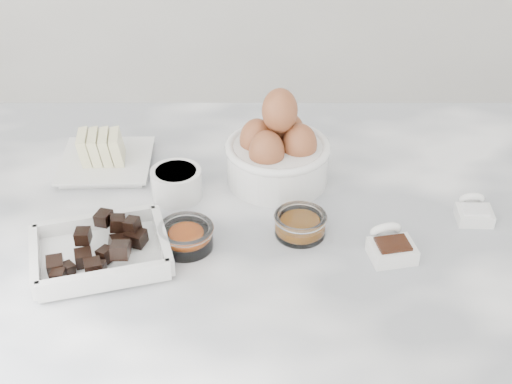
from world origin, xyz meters
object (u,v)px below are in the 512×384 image
(honey_bowl, at_px, (300,224))
(salt_spoon, at_px, (474,211))
(chocolate_dish, at_px, (100,249))
(butter_plate, at_px, (104,155))
(sugar_ramekin, at_px, (176,182))
(zest_bowl, at_px, (186,236))
(vanilla_spoon, at_px, (390,245))
(egg_bowl, at_px, (278,152))

(honey_bowl, distance_m, salt_spoon, 0.27)
(chocolate_dish, distance_m, butter_plate, 0.25)
(honey_bowl, bearing_deg, sugar_ramekin, 152.86)
(honey_bowl, relative_size, zest_bowl, 0.96)
(chocolate_dish, bearing_deg, sugar_ramekin, 60.36)
(sugar_ramekin, height_order, vanilla_spoon, same)
(butter_plate, xyz_separation_m, egg_bowl, (0.29, -0.04, 0.03))
(butter_plate, distance_m, egg_bowl, 0.29)
(chocolate_dish, relative_size, salt_spoon, 3.37)
(vanilla_spoon, bearing_deg, chocolate_dish, -177.71)
(zest_bowl, relative_size, vanilla_spoon, 0.97)
(chocolate_dish, xyz_separation_m, salt_spoon, (0.55, 0.10, -0.01))
(chocolate_dish, xyz_separation_m, vanilla_spoon, (0.41, 0.02, -0.01))
(zest_bowl, bearing_deg, salt_spoon, 9.09)
(honey_bowl, bearing_deg, egg_bowl, 101.61)
(zest_bowl, xyz_separation_m, vanilla_spoon, (0.29, -0.02, -0.00))
(honey_bowl, relative_size, vanilla_spoon, 0.94)
(salt_spoon, bearing_deg, sugar_ramekin, 172.65)
(vanilla_spoon, height_order, salt_spoon, vanilla_spoon)
(vanilla_spoon, bearing_deg, butter_plate, 152.32)
(sugar_ramekin, bearing_deg, zest_bowl, -78.83)
(chocolate_dish, height_order, zest_bowl, chocolate_dish)
(egg_bowl, height_order, vanilla_spoon, egg_bowl)
(butter_plate, distance_m, honey_bowl, 0.37)
(butter_plate, distance_m, sugar_ramekin, 0.16)
(chocolate_dish, relative_size, egg_bowl, 1.28)
(chocolate_dish, xyz_separation_m, zest_bowl, (0.12, 0.03, -0.00))
(egg_bowl, distance_m, vanilla_spoon, 0.25)
(butter_plate, relative_size, salt_spoon, 2.37)
(chocolate_dish, relative_size, honey_bowl, 2.78)
(sugar_ramekin, height_order, honey_bowl, sugar_ramekin)
(sugar_ramekin, distance_m, egg_bowl, 0.17)
(butter_plate, distance_m, zest_bowl, 0.27)
(sugar_ramekin, distance_m, vanilla_spoon, 0.35)
(egg_bowl, bearing_deg, chocolate_dish, -140.24)
(sugar_ramekin, relative_size, zest_bowl, 0.98)
(butter_plate, bearing_deg, vanilla_spoon, -27.68)
(sugar_ramekin, bearing_deg, honey_bowl, -27.14)
(butter_plate, height_order, sugar_ramekin, butter_plate)
(chocolate_dish, relative_size, zest_bowl, 2.68)
(chocolate_dish, distance_m, sugar_ramekin, 0.19)
(zest_bowl, relative_size, salt_spoon, 1.25)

